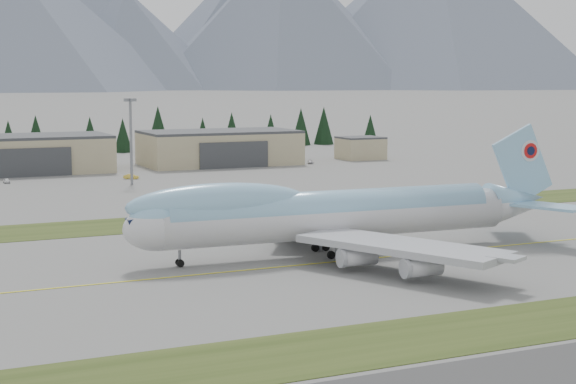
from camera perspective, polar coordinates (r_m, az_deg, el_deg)
name	(u,v)px	position (r m, az deg, el deg)	size (l,w,h in m)	color
ground	(278,267)	(126.96, -0.64, -4.89)	(7000.00, 7000.00, 0.00)	slate
grass_strip_near	(423,337)	(94.42, 8.74, -9.27)	(400.00, 14.00, 0.08)	#314117
grass_strip_far	(184,222)	(168.48, -6.77, -1.92)	(400.00, 18.00, 0.08)	#314117
taxiway_line_main	(278,267)	(126.96, -0.64, -4.89)	(400.00, 0.40, 0.02)	yellow
boeing_747_freighter	(333,213)	(135.25, 2.93, -1.38)	(73.69, 63.85, 19.49)	silver
hangar_center	(24,154)	(266.79, -16.68, 2.37)	(48.00, 26.60, 10.80)	tan
hangar_right	(219,147)	(280.94, -4.45, 2.89)	(48.00, 26.60, 10.80)	tan
control_shed	(361,148)	(299.93, 4.71, 2.86)	(14.00, 12.00, 7.60)	tan
service_vehicle_a	(7,183)	(240.94, -17.73, 0.55)	(1.42, 3.53, 1.20)	white
service_vehicle_b	(131,179)	(242.91, -10.10, 0.83)	(1.44, 4.09, 1.35)	gold
service_vehicle_c	(311,164)	(282.82, 1.47, 1.84)	(1.66, 4.10, 1.19)	silver
conifer_belt	(52,134)	(331.58, -15.01, 3.65)	(275.11, 15.49, 16.85)	black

